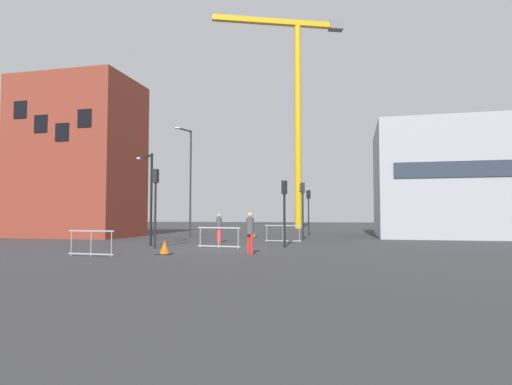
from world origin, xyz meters
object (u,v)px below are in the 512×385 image
at_px(pedestrian_walking, 219,226).
at_px(traffic_cone_striped, 165,248).
at_px(traffic_light_far, 156,195).
at_px(traffic_light_median, 284,202).
at_px(traffic_light_near, 308,205).
at_px(streetlamp_short, 149,189).
at_px(streetlamp_tall, 189,174).
at_px(traffic_cone_orange, 253,233).
at_px(pedestrian_waiting, 250,230).
at_px(construction_crane, 295,92).
at_px(traffic_light_crosswalk, 303,201).

relative_size(pedestrian_walking, traffic_cone_striped, 2.99).
distance_m(traffic_light_far, traffic_cone_striped, 4.20).
bearing_deg(pedestrian_walking, traffic_cone_striped, -88.74).
height_order(traffic_light_median, traffic_light_near, traffic_light_near).
distance_m(streetlamp_short, traffic_light_far, 2.17).
xyz_separation_m(streetlamp_tall, pedestrian_walking, (4.28, -5.53, -3.84)).
height_order(traffic_light_far, traffic_light_near, traffic_light_far).
bearing_deg(traffic_cone_orange, traffic_light_median, -67.75).
distance_m(traffic_light_near, traffic_cone_orange, 5.87).
bearing_deg(pedestrian_waiting, construction_crane, 94.48).
bearing_deg(traffic_light_median, pedestrian_waiting, -101.71).
height_order(streetlamp_short, traffic_light_far, streetlamp_short).
height_order(traffic_light_far, traffic_light_crosswalk, traffic_light_far).
bearing_deg(streetlamp_tall, traffic_light_crosswalk, -14.43).
xyz_separation_m(traffic_light_far, traffic_cone_striped, (1.88, -2.85, -2.45)).
relative_size(traffic_light_near, traffic_cone_orange, 5.80).
relative_size(traffic_light_median, traffic_light_far, 0.87).
xyz_separation_m(traffic_light_near, traffic_cone_striped, (-4.30, -18.76, -2.29)).
relative_size(traffic_light_far, traffic_light_crosswalk, 1.04).
distance_m(construction_crane, traffic_cone_striped, 40.53).
bearing_deg(pedestrian_walking, traffic_light_crosswalk, 33.18).
distance_m(streetlamp_tall, pedestrian_waiting, 15.67).
bearing_deg(traffic_light_far, streetlamp_tall, 103.41).
bearing_deg(streetlamp_short, traffic_light_far, -53.93).
bearing_deg(construction_crane, pedestrian_walking, -92.01).
bearing_deg(traffic_light_far, traffic_light_near, 68.77).
bearing_deg(traffic_cone_orange, pedestrian_walking, -94.29).
relative_size(traffic_light_near, traffic_cone_striped, 6.35).
bearing_deg(traffic_light_near, traffic_light_median, -89.28).
height_order(traffic_light_crosswalk, pedestrian_walking, traffic_light_crosswalk).
distance_m(streetlamp_short, traffic_light_median, 7.65).
distance_m(streetlamp_short, traffic_cone_striped, 6.25).
xyz_separation_m(traffic_light_median, pedestrian_waiting, (-0.85, -4.12, -1.32)).
distance_m(streetlamp_tall, traffic_cone_striped, 15.13).
relative_size(traffic_light_near, pedestrian_walking, 2.13).
bearing_deg(traffic_light_near, pedestrian_waiting, -92.17).
bearing_deg(traffic_cone_orange, traffic_light_far, -100.27).
xyz_separation_m(construction_crane, streetlamp_short, (-3.95, -32.04, -14.46)).
distance_m(streetlamp_short, traffic_light_crosswalk, 10.36).
xyz_separation_m(construction_crane, pedestrian_walking, (-1.00, -28.44, -16.59)).
height_order(streetlamp_tall, traffic_light_crosswalk, streetlamp_tall).
distance_m(construction_crane, traffic_cone_orange, 27.65).
relative_size(traffic_light_median, pedestrian_waiting, 1.93).
bearing_deg(streetlamp_short, traffic_cone_striped, -55.62).
bearing_deg(pedestrian_walking, traffic_light_near, 67.05).
bearing_deg(streetlamp_tall, pedestrian_waiting, -57.85).
xyz_separation_m(traffic_light_far, pedestrian_walking, (1.70, 5.32, -1.68)).
height_order(traffic_cone_orange, traffic_cone_striped, traffic_cone_orange).
bearing_deg(traffic_light_median, traffic_light_near, 90.72).
xyz_separation_m(streetlamp_tall, traffic_cone_orange, (4.80, 1.37, -4.58)).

